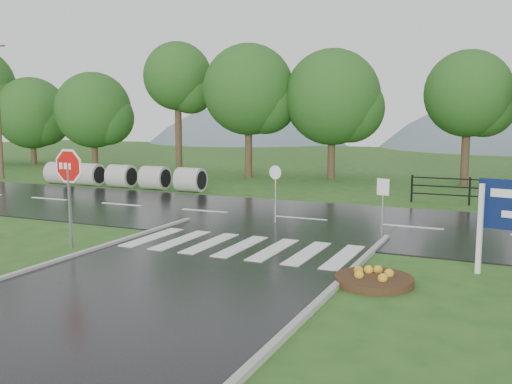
% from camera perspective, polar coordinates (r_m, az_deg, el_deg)
% --- Properties ---
extents(ground, '(120.00, 120.00, 0.00)m').
position_cam_1_polar(ground, '(12.20, -11.93, -10.45)').
color(ground, '#28541C').
rests_on(ground, ground).
extents(main_road, '(90.00, 8.00, 0.04)m').
position_cam_1_polar(main_road, '(20.86, 4.47, -2.75)').
color(main_road, black).
rests_on(main_road, ground).
extents(crosswalk, '(6.50, 2.80, 0.02)m').
position_cam_1_polar(crosswalk, '(16.33, -1.51, -5.44)').
color(crosswalk, silver).
rests_on(crosswalk, ground).
extents(hills, '(102.00, 48.00, 48.00)m').
position_cam_1_polar(hills, '(76.86, 21.04, -7.42)').
color(hills, slate).
rests_on(hills, ground).
extents(treeline, '(83.20, 5.20, 10.00)m').
position_cam_1_polar(treeline, '(34.05, 14.07, 1.08)').
color(treeline, '#1C4916').
rests_on(treeline, ground).
extents(culvert_pipes, '(9.70, 1.20, 1.20)m').
position_cam_1_polar(culvert_pipes, '(30.86, -13.31, 1.57)').
color(culvert_pipes, '#9E9B93').
rests_on(culvert_pipes, ground).
extents(stop_sign, '(1.34, 0.11, 3.02)m').
position_cam_1_polar(stop_sign, '(16.91, -18.23, 1.57)').
color(stop_sign, '#939399').
rests_on(stop_sign, ground).
extents(flower_bed, '(1.76, 1.76, 0.35)m').
position_cam_1_polar(flower_bed, '(13.18, 11.71, -8.48)').
color(flower_bed, '#332111').
rests_on(flower_bed, ground).
extents(reg_sign_small, '(0.40, 0.15, 1.86)m').
position_cam_1_polar(reg_sign_small, '(17.74, 12.57, -0.35)').
color(reg_sign_small, '#939399').
rests_on(reg_sign_small, ground).
extents(reg_sign_round, '(0.47, 0.11, 2.05)m').
position_cam_1_polar(reg_sign_round, '(19.73, 1.94, 0.54)').
color(reg_sign_round, '#939399').
rests_on(reg_sign_round, ground).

